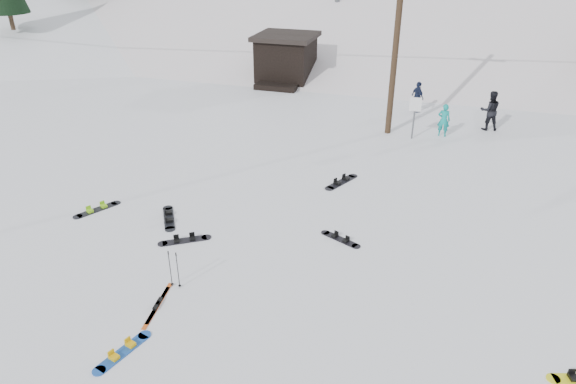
% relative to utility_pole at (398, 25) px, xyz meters
% --- Properties ---
extents(ground, '(200.00, 200.00, 0.00)m').
position_rel_utility_pole_xyz_m(ground, '(-2.00, -14.00, -4.68)').
color(ground, white).
rests_on(ground, ground).
extents(ski_slope, '(60.00, 85.24, 65.97)m').
position_rel_utility_pole_xyz_m(ski_slope, '(-2.00, 41.00, -16.68)').
color(ski_slope, white).
rests_on(ski_slope, ground).
extents(ridge_left, '(47.54, 95.03, 58.38)m').
position_rel_utility_pole_xyz_m(ridge_left, '(-38.00, 34.00, -15.68)').
color(ridge_left, white).
rests_on(ridge_left, ground).
extents(treeline_left, '(20.00, 64.00, 10.00)m').
position_rel_utility_pole_xyz_m(treeline_left, '(-36.00, 26.00, -4.68)').
color(treeline_left, black).
rests_on(treeline_left, ground).
extents(utility_pole, '(2.00, 0.26, 9.00)m').
position_rel_utility_pole_xyz_m(utility_pole, '(0.00, 0.00, 0.00)').
color(utility_pole, '#3A2819').
rests_on(utility_pole, ground).
extents(trail_sign, '(0.50, 0.09, 1.85)m').
position_rel_utility_pole_xyz_m(trail_sign, '(1.10, -0.42, -3.41)').
color(trail_sign, '#595B60').
rests_on(trail_sign, ground).
extents(lift_hut, '(3.40, 4.10, 2.75)m').
position_rel_utility_pole_xyz_m(lift_hut, '(-7.00, 6.94, -3.32)').
color(lift_hut, black).
rests_on(lift_hut, ground).
extents(hero_snowboard, '(0.63, 1.50, 0.11)m').
position_rel_utility_pole_xyz_m(hero_snowboard, '(-3.71, -15.26, -4.65)').
color(hero_snowboard, blue).
rests_on(hero_snowboard, ground).
extents(hero_skis, '(0.35, 1.74, 0.09)m').
position_rel_utility_pole_xyz_m(hero_skis, '(-3.78, -13.64, -4.65)').
color(hero_skis, '#B64612').
rests_on(hero_skis, ground).
extents(ski_poles, '(0.29, 0.08, 1.06)m').
position_rel_utility_pole_xyz_m(ski_poles, '(-3.72, -12.83, -4.14)').
color(ski_poles, black).
rests_on(ski_poles, ground).
extents(board_scatter_a, '(1.36, 0.99, 0.11)m').
position_rel_utility_pole_xyz_m(board_scatter_a, '(-4.52, -10.82, -4.65)').
color(board_scatter_a, black).
rests_on(board_scatter_a, ground).
extents(board_scatter_b, '(1.04, 1.48, 0.12)m').
position_rel_utility_pole_xyz_m(board_scatter_b, '(-5.61, -9.80, -4.65)').
color(board_scatter_b, black).
rests_on(board_scatter_b, ground).
extents(board_scatter_c, '(0.93, 1.46, 0.11)m').
position_rel_utility_pole_xyz_m(board_scatter_c, '(-8.12, -10.00, -4.65)').
color(board_scatter_c, black).
rests_on(board_scatter_c, ground).
extents(board_scatter_d, '(1.29, 0.72, 0.10)m').
position_rel_utility_pole_xyz_m(board_scatter_d, '(-0.15, -9.39, -4.66)').
color(board_scatter_d, black).
rests_on(board_scatter_d, ground).
extents(board_scatter_f, '(0.93, 1.59, 0.12)m').
position_rel_utility_pole_xyz_m(board_scatter_f, '(-0.92, -5.62, -4.65)').
color(board_scatter_f, black).
rests_on(board_scatter_f, ground).
extents(skier_teal, '(0.55, 0.38, 1.46)m').
position_rel_utility_pole_xyz_m(skier_teal, '(2.34, 0.31, -3.95)').
color(skier_teal, '#0E8D87').
rests_on(skier_teal, ground).
extents(skier_dark, '(1.01, 0.86, 1.80)m').
position_rel_utility_pole_xyz_m(skier_dark, '(4.27, 1.76, -3.78)').
color(skier_dark, black).
rests_on(skier_dark, ground).
extents(skier_navy, '(0.85, 0.92, 1.52)m').
position_rel_utility_pole_xyz_m(skier_navy, '(0.97, 3.38, -3.92)').
color(skier_navy, '#171F3A').
rests_on(skier_navy, ground).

